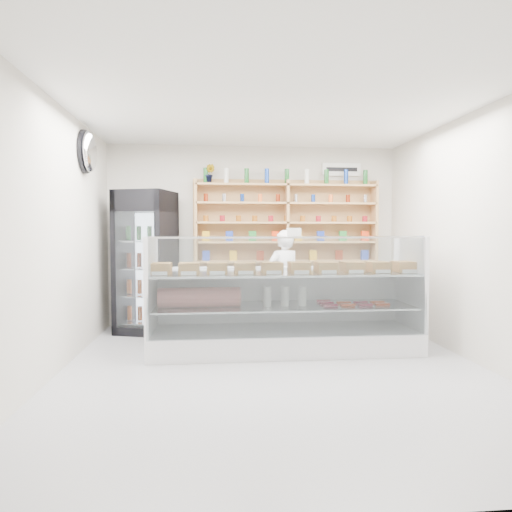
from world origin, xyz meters
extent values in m
plane|color=#9D9DA2|center=(0.00, 0.00, 0.00)|extent=(5.00, 5.00, 0.00)
plane|color=white|center=(0.00, 0.00, 2.80)|extent=(5.00, 5.00, 0.00)
plane|color=beige|center=(0.00, 2.50, 1.40)|extent=(4.50, 0.00, 4.50)
plane|color=beige|center=(0.00, -2.50, 1.40)|extent=(4.50, 0.00, 4.50)
plane|color=beige|center=(-2.25, 0.00, 1.40)|extent=(0.00, 5.00, 5.00)
plane|color=beige|center=(2.25, 0.00, 1.40)|extent=(0.00, 5.00, 5.00)
cube|color=white|center=(0.22, 0.79, 0.13)|extent=(3.24, 0.92, 0.27)
cube|color=white|center=(0.22, 1.22, 0.61)|extent=(3.24, 0.05, 0.68)
cube|color=silver|center=(0.22, 0.79, 0.55)|extent=(3.11, 0.81, 0.02)
cube|color=silver|center=(0.22, 0.79, 0.95)|extent=(3.17, 0.84, 0.02)
cube|color=silver|center=(0.22, 0.35, 0.84)|extent=(3.17, 0.13, 1.13)
cube|color=silver|center=(0.22, 0.74, 1.40)|extent=(3.17, 0.64, 0.01)
imported|color=white|center=(0.38, 1.89, 0.74)|extent=(0.64, 0.54, 1.49)
cube|color=black|center=(-1.61, 2.04, 1.02)|extent=(0.92, 0.90, 2.04)
cube|color=#2E0433|center=(-1.51, 1.72, 1.89)|extent=(0.70, 0.24, 0.29)
cube|color=silver|center=(-1.51, 1.71, 0.93)|extent=(0.59, 0.19, 1.61)
cube|color=tan|center=(-0.90, 2.34, 1.59)|extent=(0.04, 0.28, 1.33)
cube|color=tan|center=(0.50, 2.34, 1.59)|extent=(0.04, 0.28, 1.33)
cube|color=tan|center=(1.90, 2.34, 1.59)|extent=(0.04, 0.28, 1.33)
cube|color=tan|center=(0.50, 2.34, 1.00)|extent=(2.80, 0.28, 0.03)
cube|color=tan|center=(0.50, 2.34, 1.30)|extent=(2.80, 0.28, 0.03)
cube|color=tan|center=(0.50, 2.34, 1.60)|extent=(2.80, 0.28, 0.03)
cube|color=tan|center=(0.50, 2.34, 1.90)|extent=(2.80, 0.28, 0.03)
cube|color=tan|center=(0.50, 2.34, 2.18)|extent=(2.80, 0.28, 0.03)
imported|color=#1E6626|center=(-0.69, 2.34, 2.34)|extent=(0.19, 0.17, 0.29)
ellipsoid|color=silver|center=(-2.17, 1.20, 2.45)|extent=(0.15, 0.50, 0.50)
cube|color=white|center=(1.40, 2.47, 2.45)|extent=(0.62, 0.03, 0.20)
camera|label=1|loc=(-0.66, -4.68, 1.45)|focal=32.00mm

